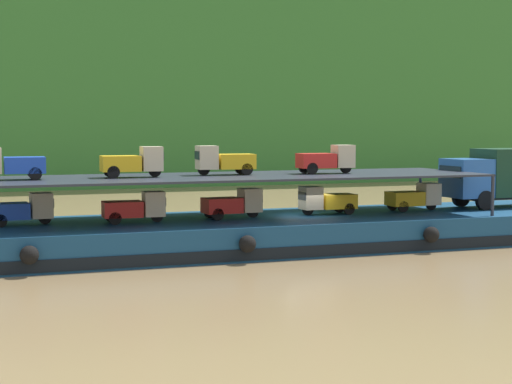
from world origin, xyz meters
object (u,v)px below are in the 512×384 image
Objects in this scene: mini_truck_lower_bow at (414,197)px; mini_truck_upper_stern at (11,164)px; covered_lorry at (508,175)px; mini_truck_lower_stern at (22,209)px; cargo_barge at (307,231)px; mini_truck_lower_aft at (135,207)px; mini_truck_lower_fore at (326,200)px; mini_truck_upper_bow at (327,159)px; mini_truck_upper_mid at (133,162)px; mini_truck_lower_mid at (233,204)px; mini_truck_upper_fore at (224,160)px.

mini_truck_lower_bow is 19.85m from mini_truck_upper_stern.
covered_lorry is 25.00m from mini_truck_lower_stern.
cargo_barge is 11.98× the size of mini_truck_lower_stern.
mini_truck_lower_fore is at bearing 2.32° from mini_truck_lower_aft.
mini_truck_lower_fore is 2.00m from mini_truck_upper_bow.
mini_truck_upper_bow reaches higher than covered_lorry.
cargo_barge is 1.81m from mini_truck_lower_fore.
covered_lorry is at bearing 0.52° from mini_truck_lower_bow.
mini_truck_upper_mid is (5.26, -0.03, 0.00)m from mini_truck_upper_stern.
mini_truck_lower_bow is (-5.67, -0.05, -1.00)m from covered_lorry.
mini_truck_lower_mid is 1.01× the size of mini_truck_lower_fore.
mini_truck_upper_bow reaches higher than mini_truck_lower_bow.
covered_lorry reaches higher than mini_truck_lower_bow.
mini_truck_lower_stern is 9.51m from mini_truck_lower_mid.
mini_truck_upper_bow is at bearing -2.27° from mini_truck_lower_stern.
mini_truck_lower_stern is at bearing 169.86° from mini_truck_lower_aft.
mini_truck_upper_mid is at bearing -4.86° from mini_truck_lower_stern.
mini_truck_lower_mid is at bearing -178.30° from mini_truck_lower_bow.
mini_truck_lower_aft is 1.01× the size of mini_truck_lower_fore.
covered_lorry is 15.53m from mini_truck_lower_mid.
mini_truck_upper_stern is 0.99× the size of mini_truck_upper_bow.
mini_truck_upper_bow is (9.50, 0.29, 2.00)m from mini_truck_lower_aft.
mini_truck_lower_fore is 0.99× the size of mini_truck_upper_fore.
mini_truck_lower_stern and mini_truck_lower_fore have the same top height.
mini_truck_lower_bow is 0.99× the size of mini_truck_upper_mid.
cargo_barge is 12.02× the size of mini_truck_lower_mid.
mini_truck_upper_bow is (-5.02, -0.24, 2.00)m from mini_truck_lower_bow.
covered_lorry reaches higher than mini_truck_lower_stern.
mini_truck_lower_fore is 0.99× the size of mini_truck_upper_bow.
cargo_barge is at bearing -0.90° from mini_truck_upper_stern.
mini_truck_lower_stern is 14.34m from mini_truck_lower_fore.
mini_truck_upper_stern is (-25.42, -0.10, 1.00)m from covered_lorry.
mini_truck_lower_fore is at bearing -178.38° from mini_truck_lower_bow.
cargo_barge is 12.06× the size of mini_truck_upper_mid.
mini_truck_lower_stern is 1.00× the size of mini_truck_lower_aft.
mini_truck_lower_bow is at bearing 2.49° from cargo_barge.
mini_truck_lower_bow is at bearing 0.31° from mini_truck_upper_mid.
mini_truck_upper_mid is 9.47m from mini_truck_upper_bow.
mini_truck_lower_bow is 14.62m from mini_truck_upper_mid.
mini_truck_lower_fore is 9.71m from mini_truck_upper_mid.
mini_truck_lower_aft is (-8.45, -0.26, 1.44)m from cargo_barge.
covered_lorry is 2.84× the size of mini_truck_lower_stern.
covered_lorry is 2.85× the size of mini_truck_upper_mid.
mini_truck_upper_stern is (-19.75, -0.05, 2.00)m from mini_truck_lower_bow.
mini_truck_upper_mid is 4.45m from mini_truck_upper_fore.
mini_truck_upper_stern reaches higher than mini_truck_lower_bow.
mini_truck_upper_mid reaches higher than cargo_barge.
mini_truck_lower_bow is 0.99× the size of mini_truck_upper_fore.
mini_truck_upper_fore is (4.46, 0.88, 2.00)m from mini_truck_lower_aft.
mini_truck_lower_aft is at bearing -178.24° from mini_truck_upper_bow.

